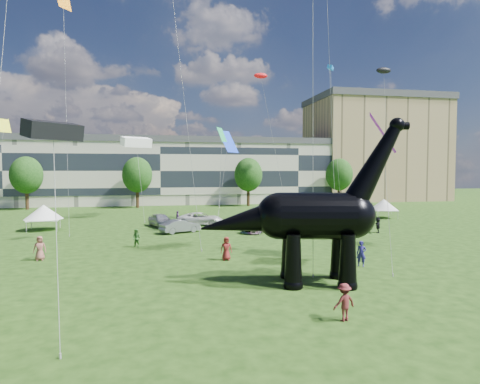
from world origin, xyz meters
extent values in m
plane|color=#16330C|center=(0.00, 0.00, 0.00)|extent=(220.00, 220.00, 0.00)
cube|color=beige|center=(-8.00, 62.00, 6.00)|extent=(78.00, 11.00, 12.00)
cube|color=tan|center=(40.00, 65.00, 11.00)|extent=(28.00, 18.00, 22.00)
cylinder|color=#382314|center=(-30.00, 53.00, 1.60)|extent=(0.56, 0.56, 3.20)
ellipsoid|color=#14380F|center=(-30.00, 53.00, 6.32)|extent=(5.20, 5.20, 6.24)
cylinder|color=#382314|center=(-12.00, 53.00, 1.60)|extent=(0.56, 0.56, 3.20)
ellipsoid|color=#14380F|center=(-12.00, 53.00, 6.32)|extent=(5.20, 5.20, 6.24)
cylinder|color=#382314|center=(8.00, 53.00, 1.60)|extent=(0.56, 0.56, 3.20)
ellipsoid|color=#14380F|center=(8.00, 53.00, 6.32)|extent=(5.20, 5.20, 6.24)
cylinder|color=#382314|center=(26.00, 53.00, 1.60)|extent=(0.56, 0.56, 3.20)
ellipsoid|color=#14380F|center=(26.00, 53.00, 6.32)|extent=(5.20, 5.20, 6.24)
cone|color=black|center=(-0.52, 1.30, 1.50)|extent=(1.23, 1.23, 3.00)
sphere|color=black|center=(-0.52, 1.30, 0.18)|extent=(1.10, 1.10, 1.10)
cone|color=black|center=(-0.06, 3.45, 1.50)|extent=(1.23, 1.23, 3.00)
sphere|color=black|center=(-0.06, 3.45, 0.18)|extent=(1.10, 1.10, 1.10)
cone|color=black|center=(2.41, 0.68, 1.50)|extent=(1.23, 1.23, 3.00)
sphere|color=black|center=(2.41, 0.68, 0.18)|extent=(1.10, 1.10, 1.10)
cone|color=black|center=(2.87, 2.83, 1.50)|extent=(1.23, 1.23, 3.00)
sphere|color=black|center=(2.87, 2.83, 0.18)|extent=(1.10, 1.10, 1.10)
cylinder|color=black|center=(1.08, 2.09, 3.89)|extent=(4.66, 3.51, 2.70)
sphere|color=black|center=(-0.98, 2.52, 3.89)|extent=(2.70, 2.70, 2.70)
sphere|color=black|center=(3.13, 1.65, 3.89)|extent=(2.60, 2.60, 2.60)
cone|color=black|center=(4.32, 1.40, 6.79)|extent=(3.99, 2.25, 5.29)
sphere|color=black|center=(5.51, 1.14, 9.08)|extent=(0.84, 0.84, 0.84)
cylinder|color=black|center=(5.80, 1.08, 9.03)|extent=(0.78, 0.58, 0.44)
cone|color=black|center=(-2.99, 2.95, 3.56)|extent=(5.60, 3.15, 2.93)
imported|color=#B0B0B5|center=(-7.87, 27.52, 0.78)|extent=(3.31, 4.95, 1.57)
imported|color=gray|center=(-5.82, 22.59, 0.70)|extent=(4.47, 3.21, 1.40)
imported|color=silver|center=(-3.14, 28.20, 0.75)|extent=(5.83, 3.60, 1.51)
imported|color=#595960|center=(2.43, 21.69, 0.75)|extent=(4.95, 5.25, 1.49)
cube|color=silver|center=(15.91, 25.54, 1.00)|extent=(2.77, 2.77, 0.11)
cone|color=silver|center=(15.91, 25.54, 1.73)|extent=(3.50, 3.50, 1.37)
cylinder|color=#999999|center=(14.65, 24.25, 0.50)|extent=(0.05, 0.05, 1.00)
cylinder|color=#999999|center=(17.20, 24.28, 0.50)|extent=(0.05, 0.05, 1.00)
cylinder|color=#999999|center=(14.62, 26.80, 0.50)|extent=(0.05, 0.05, 1.00)
cylinder|color=#999999|center=(17.17, 26.83, 0.50)|extent=(0.05, 0.05, 1.00)
cube|color=silver|center=(22.36, 30.75, 1.08)|extent=(3.29, 3.29, 0.12)
cone|color=silver|center=(22.36, 30.75, 1.87)|extent=(4.16, 4.16, 1.48)
cylinder|color=#999999|center=(20.83, 29.54, 0.54)|extent=(0.06, 0.06, 1.08)
cylinder|color=#999999|center=(23.57, 29.22, 0.54)|extent=(0.06, 0.06, 1.08)
cylinder|color=#999999|center=(21.16, 32.28, 0.54)|extent=(0.06, 0.06, 1.08)
cylinder|color=#999999|center=(23.90, 31.96, 0.54)|extent=(0.06, 0.06, 1.08)
cube|color=white|center=(-20.43, 27.32, 1.16)|extent=(3.53, 3.53, 0.13)
cone|color=white|center=(-20.43, 27.32, 2.00)|extent=(4.47, 4.47, 1.58)
cylinder|color=#999999|center=(-21.71, 25.67, 0.58)|extent=(0.06, 0.06, 1.16)
cylinder|color=#999999|center=(-18.78, 26.04, 0.58)|extent=(0.06, 0.06, 1.16)
cylinder|color=#999999|center=(-22.07, 28.60, 0.58)|extent=(0.06, 0.06, 1.16)
cylinder|color=#999999|center=(-19.15, 28.97, 0.58)|extent=(0.06, 0.06, 1.16)
imported|color=maroon|center=(-3.08, 8.87, 0.85)|extent=(0.88, 0.62, 1.71)
imported|color=#915248|center=(-16.36, 11.36, 0.89)|extent=(0.94, 0.69, 1.78)
imported|color=olive|center=(11.92, 17.29, 0.84)|extent=(1.18, 1.24, 1.69)
imported|color=black|center=(14.57, 18.67, 0.81)|extent=(1.08, 1.57, 1.63)
imported|color=maroon|center=(0.10, -3.74, 0.82)|extent=(1.16, 0.83, 1.63)
imported|color=#5F3475|center=(-5.83, 29.96, 0.78)|extent=(0.54, 0.97, 1.57)
imported|color=navy|center=(5.65, 5.28, 0.87)|extent=(0.75, 0.70, 1.73)
imported|color=#3B752E|center=(-9.79, 15.12, 0.78)|extent=(0.95, 0.88, 1.57)
imported|color=#2B5F6C|center=(23.60, 37.57, 0.79)|extent=(0.43, 0.61, 1.57)
plane|color=#E2ED14|center=(-24.03, 27.19, 11.29)|extent=(1.53, 1.46, 1.45)
cube|color=white|center=(-11.13, 38.01, 10.49)|extent=(4.37, 3.47, 1.56)
plane|color=blue|center=(0.87, 32.18, 10.31)|extent=(3.51, 3.44, 2.87)
cube|color=black|center=(-11.79, -2.55, 8.08)|extent=(2.26, 2.18, 0.83)
plane|color=purple|center=(7.52, 6.09, 9.11)|extent=(3.11, 3.70, 2.74)
ellipsoid|color=red|center=(7.85, 43.05, 21.59)|extent=(2.11, 2.34, 0.85)
cube|color=blue|center=(19.27, 42.21, 23.21)|extent=(1.66, 1.91, 0.70)
plane|color=#189E51|center=(-0.38, 29.35, 10.92)|extent=(1.75, 2.00, 1.77)
ellipsoid|color=black|center=(27.19, 39.65, 22.49)|extent=(2.61, 2.49, 0.97)
camera|label=1|loc=(-7.54, -19.60, 6.47)|focal=30.00mm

